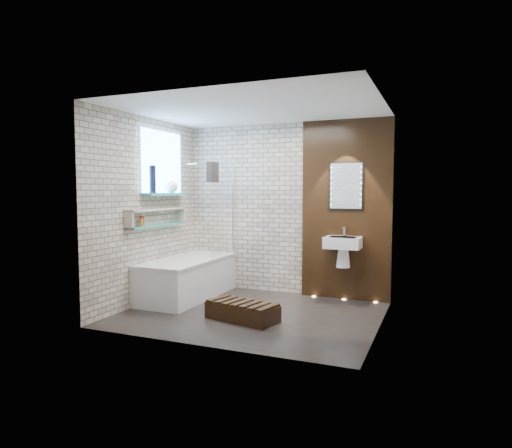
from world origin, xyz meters
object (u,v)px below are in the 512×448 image
at_px(led_mirror, 346,186).
at_px(walnut_step, 242,312).
at_px(bathtub, 187,278).
at_px(washbasin, 343,247).
at_px(bath_screen, 222,210).

height_order(led_mirror, walnut_step, led_mirror).
xyz_separation_m(bathtub, washbasin, (2.17, 0.62, 0.50)).
xyz_separation_m(bathtub, bath_screen, (0.35, 0.44, 0.99)).
bearing_deg(led_mirror, walnut_step, -121.66).
distance_m(bathtub, washbasin, 2.32).
distance_m(bath_screen, led_mirror, 1.89).
height_order(bathtub, led_mirror, led_mirror).
xyz_separation_m(bath_screen, walnut_step, (0.88, -1.19, -1.18)).
bearing_deg(bath_screen, bathtub, -128.90).
xyz_separation_m(bathtub, led_mirror, (2.17, 0.78, 1.36)).
xyz_separation_m(washbasin, led_mirror, (0.00, 0.16, 0.86)).
distance_m(bathtub, walnut_step, 1.45).
relative_size(bath_screen, led_mirror, 2.00).
relative_size(bath_screen, washbasin, 2.41).
bearing_deg(walnut_step, led_mirror, 58.34).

